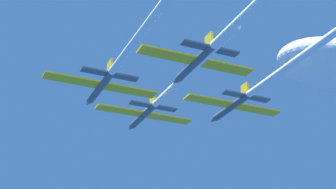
# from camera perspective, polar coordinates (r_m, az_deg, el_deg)

# --- Properties ---
(jet_lead) EXTENTS (17.53, 39.91, 2.90)m
(jet_lead) POSITION_cam_1_polar(r_m,az_deg,el_deg) (84.59, -0.49, -0.17)
(jet_lead) COLOR #4C5660
(jet_left_wing) EXTENTS (17.53, 38.50, 2.90)m
(jet_left_wing) POSITION_cam_1_polar(r_m,az_deg,el_deg) (72.36, -5.42, 3.52)
(jet_left_wing) COLOR #4C5660
(jet_right_wing) EXTENTS (17.53, 45.84, 2.90)m
(jet_right_wing) POSITION_cam_1_polar(r_m,az_deg,el_deg) (79.42, 11.19, 1.73)
(jet_right_wing) COLOR #4C5660
(jet_slot) EXTENTS (17.53, 44.35, 2.90)m
(jet_slot) POSITION_cam_1_polar(r_m,az_deg,el_deg) (66.26, 7.25, 7.56)
(jet_slot) COLOR #4C5660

